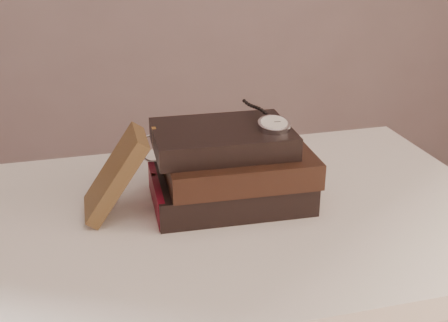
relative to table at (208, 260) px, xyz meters
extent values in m
cube|color=white|center=(0.00, 0.00, 0.07)|extent=(1.00, 0.60, 0.04)
cube|color=white|center=(0.00, 0.00, 0.01)|extent=(0.88, 0.49, 0.08)
cylinder|color=white|center=(0.45, 0.25, -0.30)|extent=(0.05, 0.05, 0.71)
cube|color=black|center=(0.05, 0.03, 0.12)|extent=(0.27, 0.19, 0.05)
cube|color=beige|center=(0.05, 0.03, 0.12)|extent=(0.26, 0.18, 0.04)
cube|color=gold|center=(-0.08, 0.07, 0.12)|extent=(0.01, 0.01, 0.05)
cube|color=maroon|center=(-0.08, 0.04, 0.12)|extent=(0.02, 0.16, 0.05)
cube|color=black|center=(0.06, 0.02, 0.16)|extent=(0.25, 0.18, 0.04)
cube|color=beige|center=(0.06, 0.02, 0.16)|extent=(0.24, 0.16, 0.03)
cube|color=gold|center=(-0.06, 0.06, 0.16)|extent=(0.01, 0.01, 0.04)
cube|color=black|center=(0.04, 0.05, 0.20)|extent=(0.23, 0.17, 0.04)
cube|color=beige|center=(0.04, 0.05, 0.20)|extent=(0.23, 0.15, 0.03)
cube|color=gold|center=(-0.07, 0.07, 0.20)|extent=(0.01, 0.01, 0.04)
cube|color=#412D19|center=(-0.14, 0.03, 0.16)|extent=(0.11, 0.10, 0.14)
cylinder|color=silver|center=(0.12, 0.01, 0.23)|extent=(0.06, 0.06, 0.02)
cylinder|color=white|center=(0.12, 0.01, 0.23)|extent=(0.05, 0.05, 0.01)
torus|color=silver|center=(0.12, 0.01, 0.23)|extent=(0.05, 0.05, 0.01)
cylinder|color=silver|center=(0.12, 0.05, 0.23)|extent=(0.01, 0.01, 0.01)
cube|color=black|center=(0.12, 0.02, 0.24)|extent=(0.00, 0.02, 0.00)
cube|color=black|center=(0.12, 0.01, 0.24)|extent=(0.01, 0.00, 0.00)
sphere|color=black|center=(0.12, 0.05, 0.24)|extent=(0.01, 0.01, 0.01)
sphere|color=black|center=(0.12, 0.06, 0.24)|extent=(0.01, 0.01, 0.01)
sphere|color=black|center=(0.12, 0.07, 0.24)|extent=(0.01, 0.01, 0.01)
sphere|color=black|center=(0.11, 0.08, 0.24)|extent=(0.01, 0.01, 0.01)
sphere|color=black|center=(0.11, 0.09, 0.24)|extent=(0.01, 0.01, 0.01)
sphere|color=black|center=(0.11, 0.10, 0.24)|extent=(0.01, 0.01, 0.01)
sphere|color=black|center=(0.11, 0.11, 0.23)|extent=(0.01, 0.01, 0.01)
sphere|color=black|center=(0.11, 0.12, 0.23)|extent=(0.01, 0.01, 0.01)
sphere|color=black|center=(0.11, 0.13, 0.23)|extent=(0.01, 0.01, 0.01)
sphere|color=black|center=(0.10, 0.14, 0.24)|extent=(0.01, 0.01, 0.01)
torus|color=silver|center=(-0.07, 0.12, 0.17)|extent=(0.05, 0.02, 0.05)
torus|color=silver|center=(-0.01, 0.12, 0.17)|extent=(0.05, 0.02, 0.05)
cylinder|color=silver|center=(-0.04, 0.12, 0.17)|extent=(0.02, 0.00, 0.00)
cylinder|color=silver|center=(-0.09, 0.18, 0.16)|extent=(0.01, 0.12, 0.03)
cylinder|color=silver|center=(0.01, 0.18, 0.16)|extent=(0.01, 0.12, 0.03)
camera|label=1|loc=(-0.19, -0.82, 0.55)|focal=46.03mm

